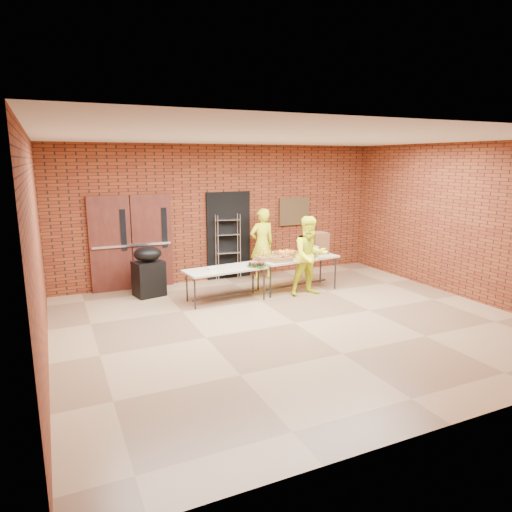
{
  "coord_description": "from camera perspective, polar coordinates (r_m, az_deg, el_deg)",
  "views": [
    {
      "loc": [
        -3.83,
        -6.7,
        2.85
      ],
      "look_at": [
        -0.11,
        1.4,
        0.96
      ],
      "focal_mm": 32.0,
      "sensor_mm": 36.0,
      "label": 1
    }
  ],
  "objects": [
    {
      "name": "cup_stack_mid",
      "position": [
        10.02,
        7.61,
        0.49
      ],
      "size": [
        0.08,
        0.08,
        0.25
      ],
      "primitive_type": "cylinder",
      "color": "silver",
      "rests_on": "table_right"
    },
    {
      "name": "cup_stack_front",
      "position": [
        10.06,
        7.36,
        0.56
      ],
      "size": [
        0.08,
        0.08,
        0.25
      ],
      "primitive_type": "cylinder",
      "color": "silver",
      "rests_on": "table_right"
    },
    {
      "name": "bronze_plaque",
      "position": [
        11.72,
        4.8,
        5.57
      ],
      "size": [
        0.85,
        0.04,
        0.7
      ],
      "primitive_type": "cube",
      "color": "#43321A",
      "rests_on": "room"
    },
    {
      "name": "cup_stack_back",
      "position": [
        10.18,
        6.58,
        0.59
      ],
      "size": [
        0.07,
        0.07,
        0.21
      ],
      "primitive_type": "cylinder",
      "color": "silver",
      "rests_on": "table_right"
    },
    {
      "name": "covered_grill",
      "position": [
        9.9,
        -13.29,
        -1.85
      ],
      "size": [
        0.68,
        0.61,
        1.07
      ],
      "rotation": [
        0.0,
        0.0,
        0.21
      ],
      "color": "black",
      "rests_on": "room"
    },
    {
      "name": "coffee_dispenser",
      "position": [
        10.46,
        7.84,
        1.63
      ],
      "size": [
        0.37,
        0.33,
        0.48
      ],
      "primitive_type": "cube",
      "color": "brown",
      "rests_on": "table_right"
    },
    {
      "name": "volunteer_man",
      "position": [
        9.73,
        6.74,
        0.0
      ],
      "size": [
        0.85,
        0.67,
        1.69
      ],
      "primitive_type": "imported",
      "rotation": [
        0.0,
        0.0,
        -0.04
      ],
      "color": "#E5F11A",
      "rests_on": "room"
    },
    {
      "name": "volunteer_woman",
      "position": [
        10.97,
        0.76,
        1.52
      ],
      "size": [
        0.64,
        0.43,
        1.72
      ],
      "primitive_type": "imported",
      "rotation": [
        0.0,
        0.0,
        3.17
      ],
      "color": "#E5F11A",
      "rests_on": "room"
    },
    {
      "name": "muffin_tray",
      "position": [
        9.43,
        0.08,
        -1.03
      ],
      "size": [
        0.4,
        0.4,
        0.1
      ],
      "color": "#134A16",
      "rests_on": "table_left"
    },
    {
      "name": "double_doors",
      "position": [
        10.42,
        -15.26,
        1.63
      ],
      "size": [
        1.78,
        0.12,
        2.1
      ],
      "color": "#4D2016",
      "rests_on": "room"
    },
    {
      "name": "basket_bananas",
      "position": [
        9.67,
        1.3,
        -0.22
      ],
      "size": [
        0.43,
        0.34,
        0.13
      ],
      "color": "#92633B",
      "rests_on": "table_right"
    },
    {
      "name": "napkin_box",
      "position": [
        9.16,
        -5.49,
        -1.57
      ],
      "size": [
        0.16,
        0.11,
        0.05
      ],
      "primitive_type": "cube",
      "color": "silver",
      "rests_on": "table_left"
    },
    {
      "name": "wire_rack",
      "position": [
        10.93,
        -3.51,
        1.11
      ],
      "size": [
        0.61,
        0.29,
        1.59
      ],
      "primitive_type": null,
      "rotation": [
        0.0,
        0.0,
        -0.17
      ],
      "color": "silver",
      "rests_on": "room"
    },
    {
      "name": "table_left",
      "position": [
        9.29,
        -3.84,
        -1.9
      ],
      "size": [
        1.73,
        0.86,
        0.68
      ],
      "rotation": [
        0.0,
        0.0,
        0.11
      ],
      "color": "#BAA98E",
      "rests_on": "room"
    },
    {
      "name": "basket_apples",
      "position": [
        9.6,
        3.1,
        -0.34
      ],
      "size": [
        0.42,
        0.33,
        0.13
      ],
      "color": "#92633B",
      "rests_on": "table_right"
    },
    {
      "name": "room",
      "position": [
        7.81,
        5.05,
        2.74
      ],
      "size": [
        8.08,
        7.08,
        3.28
      ],
      "color": "brown",
      "rests_on": "ground"
    },
    {
      "name": "table_right",
      "position": [
        10.07,
        5.17,
        -0.48
      ],
      "size": [
        1.89,
        0.95,
        0.75
      ],
      "rotation": [
        0.0,
        0.0,
        0.11
      ],
      "color": "#BAA98E",
      "rests_on": "room"
    },
    {
      "name": "dark_doorway",
      "position": [
        11.04,
        -3.45,
        2.58
      ],
      "size": [
        1.1,
        0.06,
        2.1
      ],
      "primitive_type": "cube",
      "color": "black",
      "rests_on": "room"
    },
    {
      "name": "basket_oranges",
      "position": [
        10.04,
        3.89,
        0.25
      ],
      "size": [
        0.48,
        0.38,
        0.15
      ],
      "color": "#92633B",
      "rests_on": "table_right"
    }
  ]
}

